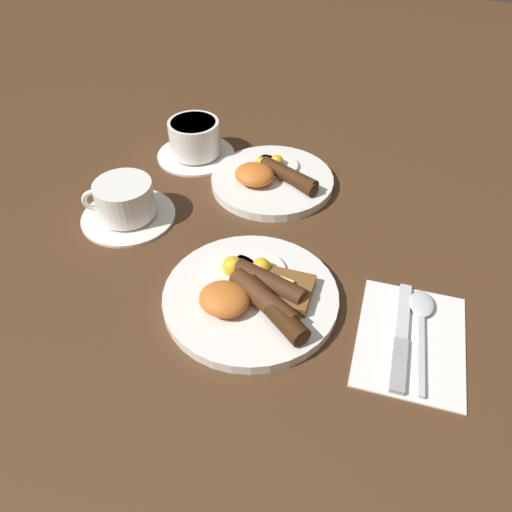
% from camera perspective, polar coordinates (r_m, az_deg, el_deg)
% --- Properties ---
extents(ground_plane, '(3.00, 3.00, 0.00)m').
position_cam_1_polar(ground_plane, '(0.67, -0.61, -5.12)').
color(ground_plane, '#4C301C').
extents(breakfast_plate_near, '(0.23, 0.23, 0.04)m').
position_cam_1_polar(breakfast_plate_near, '(0.66, -0.35, -4.41)').
color(breakfast_plate_near, white).
rests_on(breakfast_plate_near, ground_plane).
extents(breakfast_plate_far, '(0.21, 0.21, 0.05)m').
position_cam_1_polar(breakfast_plate_far, '(0.87, 1.82, 8.89)').
color(breakfast_plate_far, white).
rests_on(breakfast_plate_far, ground_plane).
extents(teacup_near, '(0.15, 0.15, 0.06)m').
position_cam_1_polar(teacup_near, '(0.81, -14.72, 5.86)').
color(teacup_near, white).
rests_on(teacup_near, ground_plane).
extents(teacup_far, '(0.14, 0.14, 0.07)m').
position_cam_1_polar(teacup_far, '(0.94, -7.04, 12.94)').
color(teacup_far, white).
rests_on(teacup_far, ground_plane).
extents(napkin, '(0.15, 0.19, 0.01)m').
position_cam_1_polar(napkin, '(0.66, 17.27, -9.05)').
color(napkin, white).
rests_on(napkin, ground_plane).
extents(knife, '(0.03, 0.17, 0.01)m').
position_cam_1_polar(knife, '(0.65, 16.26, -9.23)').
color(knife, silver).
rests_on(knife, napkin).
extents(spoon, '(0.04, 0.16, 0.01)m').
position_cam_1_polar(spoon, '(0.68, 18.40, -6.32)').
color(spoon, silver).
rests_on(spoon, napkin).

